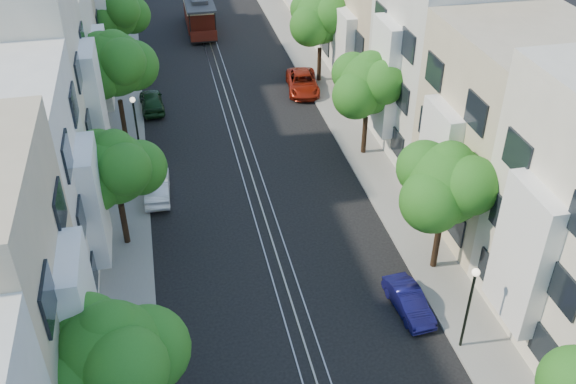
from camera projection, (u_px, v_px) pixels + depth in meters
ground at (230, 108)px, 45.08m from camera, size 200.00×200.00×0.00m
sidewalk_east at (330, 97)px, 46.32m from camera, size 2.50×80.00×0.12m
sidewalk_west at (125, 117)px, 43.78m from camera, size 2.50×80.00×0.12m
rail_left at (223, 108)px, 44.98m from camera, size 0.06×80.00×0.02m
rail_slot at (230, 108)px, 45.08m from camera, size 0.06×80.00×0.02m
rail_right at (238, 107)px, 45.17m from camera, size 0.06×80.00×0.02m
lane_line at (230, 108)px, 45.08m from camera, size 0.08×80.00×0.01m
townhouses_east at (397, 24)px, 44.18m from camera, size 7.75×72.00×12.00m
townhouses_west at (38, 53)px, 40.08m from camera, size 7.75×72.00×11.76m
tree_e_b at (448, 186)px, 28.31m from camera, size 4.93×4.08×6.68m
tree_e_c at (369, 85)px, 37.28m from camera, size 4.84×3.99×6.52m
tree_e_d at (321, 19)px, 46.03m from camera, size 5.01×4.16×6.85m
tree_w_a at (112, 360)px, 20.13m from camera, size 4.93×4.08×6.68m
tree_w_b at (116, 170)px, 30.02m from camera, size 4.72×3.87×6.27m
tree_w_c at (115, 65)px, 38.54m from camera, size 5.13×4.28×7.09m
tree_w_d at (117, 14)px, 47.70m from camera, size 4.84×3.99×6.52m
lamp_east at (471, 297)px, 25.18m from camera, size 0.32×0.32×4.16m
lamp_west at (135, 119)px, 37.53m from camera, size 0.32×0.32×4.16m
cable_car at (199, 11)px, 56.85m from camera, size 2.50×7.85×3.01m
parked_car_e_mid at (409, 301)px, 28.25m from camera, size 1.45×3.41×1.09m
parked_car_e_far at (303, 83)px, 47.00m from camera, size 2.75×4.94×1.31m
parked_car_w_mid at (157, 187)px, 35.65m from camera, size 1.48×3.87×1.26m
parked_car_w_far at (152, 101)px, 44.49m from camera, size 1.76×3.91×1.31m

